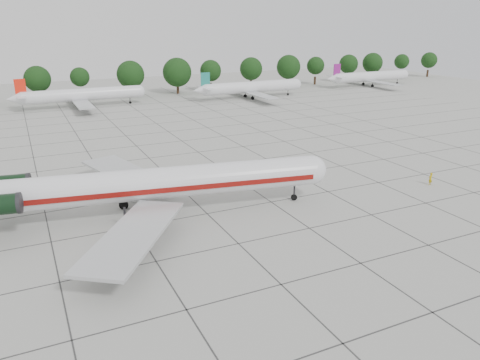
{
  "coord_description": "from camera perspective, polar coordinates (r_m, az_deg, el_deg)",
  "views": [
    {
      "loc": [
        -17.05,
        -44.06,
        20.1
      ],
      "look_at": [
        3.74,
        -0.5,
        3.5
      ],
      "focal_mm": 35.0,
      "sensor_mm": 36.0,
      "label": 1
    }
  ],
  "objects": [
    {
      "name": "apron_joints",
      "position": [
        64.67,
        -8.95,
        0.64
      ],
      "size": [
        170.0,
        170.0,
        0.02
      ],
      "primitive_type": "cube",
      "color": "#383838",
      "rests_on": "ground"
    },
    {
      "name": "bg_airliner_c",
      "position": [
        120.29,
        -18.69,
        9.78
      ],
      "size": [
        28.24,
        27.2,
        7.4
      ],
      "color": "silver",
      "rests_on": "ground"
    },
    {
      "name": "tree_line",
      "position": [
        129.94,
        -23.46,
        11.22
      ],
      "size": [
        249.86,
        8.44,
        10.22
      ],
      "color": "#332114",
      "rests_on": "ground"
    },
    {
      "name": "ground_crew",
      "position": [
        64.57,
        22.2,
        0.15
      ],
      "size": [
        0.65,
        0.49,
        1.63
      ],
      "primitive_type": "imported",
      "rotation": [
        0.0,
        0.0,
        3.32
      ],
      "color": "#BD9C0B",
      "rests_on": "ground"
    },
    {
      "name": "main_airliner",
      "position": [
        50.4,
        -13.45,
        -0.67
      ],
      "size": [
        43.17,
        33.69,
        10.2
      ],
      "rotation": [
        0.0,
        0.0,
        -0.18
      ],
      "color": "silver",
      "rests_on": "ground"
    },
    {
      "name": "ground",
      "position": [
        51.34,
        -4.02,
        -4.12
      ],
      "size": [
        260.0,
        260.0,
        0.0
      ],
      "primitive_type": "plane",
      "color": "#ACACA5",
      "rests_on": "ground"
    },
    {
      "name": "bg_airliner_d",
      "position": [
        127.59,
        1.43,
        11.23
      ],
      "size": [
        28.24,
        27.2,
        7.4
      ],
      "color": "silver",
      "rests_on": "ground"
    },
    {
      "name": "bg_airliner_e",
      "position": [
        157.5,
        15.62,
        12.03
      ],
      "size": [
        28.24,
        27.2,
        7.4
      ],
      "color": "silver",
      "rests_on": "ground"
    }
  ]
}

